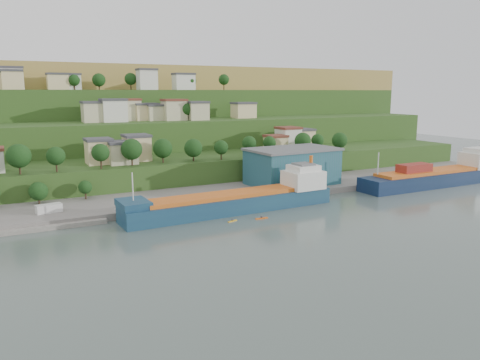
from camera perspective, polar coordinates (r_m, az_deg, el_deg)
ground at (r=128.12m, az=0.92°, el=-4.79°), size 500.00×500.00×0.00m
quay at (r=161.32m, az=2.49°, el=-1.54°), size 220.00×26.00×4.00m
pebble_beach at (r=135.26m, az=-24.99°, el=-4.98°), size 40.00×18.00×2.40m
hillside at (r=285.61m, az=-15.29°, el=3.49°), size 360.00×211.23×96.00m
cargo_ship_near at (r=136.08m, az=-0.22°, el=-2.71°), size 64.80×12.70×16.56m
cargo_ship_far at (r=189.01m, az=23.10°, el=0.28°), size 64.72×10.86×17.58m
warehouse at (r=165.91m, az=6.38°, el=1.71°), size 32.05×20.76×12.80m
caravan at (r=137.06m, az=-22.25°, el=-3.39°), size 6.95×3.83×3.07m
dinghy at (r=130.82m, az=-21.03°, el=-4.47°), size 3.93×1.55×0.78m
kayak_orange at (r=128.52m, az=2.65°, el=-4.62°), size 3.65×0.79×0.91m
kayak_yellow at (r=125.81m, az=-0.93°, el=-4.98°), size 3.00×1.34×0.74m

